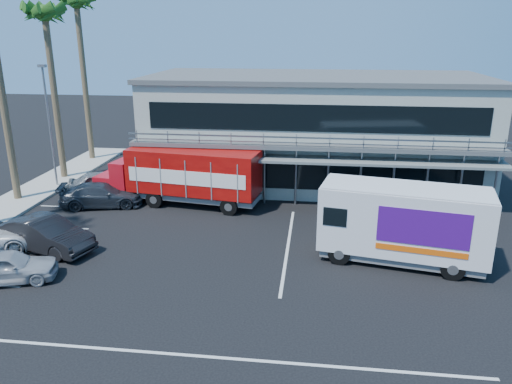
# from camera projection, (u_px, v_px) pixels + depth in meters

# --- Properties ---
(ground) EXTENTS (120.00, 120.00, 0.00)m
(ground) POSITION_uv_depth(u_px,v_px,m) (238.00, 273.00, 21.87)
(ground) COLOR black
(ground) RESTS_ON ground
(building) EXTENTS (22.40, 12.00, 7.30)m
(building) POSITION_uv_depth(u_px,v_px,m) (314.00, 129.00, 34.49)
(building) COLOR #A0A395
(building) RESTS_ON ground
(curb_strip) EXTENTS (3.00, 32.00, 0.16)m
(curb_strip) POSITION_uv_depth(u_px,v_px,m) (2.00, 210.00, 29.27)
(curb_strip) COLOR #A5A399
(curb_strip) RESTS_ON ground
(palm_e) EXTENTS (2.80, 2.80, 12.25)m
(palm_e) POSITION_uv_depth(u_px,v_px,m) (46.00, 23.00, 32.61)
(palm_e) COLOR brown
(palm_e) RESTS_ON ground
(palm_f) EXTENTS (2.80, 2.80, 13.25)m
(palm_f) POSITION_uv_depth(u_px,v_px,m) (77.00, 12.00, 37.58)
(palm_f) COLOR brown
(palm_f) RESTS_ON ground
(light_pole_far) EXTENTS (0.50, 0.25, 8.09)m
(light_pole_far) POSITION_uv_depth(u_px,v_px,m) (49.00, 121.00, 32.53)
(light_pole_far) COLOR gray
(light_pole_far) RESTS_ON ground
(red_truck) EXTENTS (10.43, 3.88, 3.43)m
(red_truck) POSITION_uv_depth(u_px,v_px,m) (183.00, 174.00, 29.96)
(red_truck) COLOR #B40E18
(red_truck) RESTS_ON ground
(white_van) EXTENTS (7.67, 3.87, 3.58)m
(white_van) POSITION_uv_depth(u_px,v_px,m) (403.00, 223.00, 22.33)
(white_van) COLOR silver
(white_van) RESTS_ON ground
(parked_car_a) EXTENTS (4.35, 2.82, 1.38)m
(parked_car_a) POSITION_uv_depth(u_px,v_px,m) (6.00, 267.00, 20.88)
(parked_car_a) COLOR #A0A2A7
(parked_car_a) RESTS_ON ground
(parked_car_b) EXTENTS (5.19, 3.15, 1.62)m
(parked_car_b) POSITION_uv_depth(u_px,v_px,m) (46.00, 235.00, 23.86)
(parked_car_b) COLOR black
(parked_car_b) RESTS_ON ground
(parked_car_d) EXTENTS (5.21, 3.08, 1.42)m
(parked_car_d) POSITION_uv_depth(u_px,v_px,m) (102.00, 195.00, 29.94)
(parked_car_d) COLOR #282E35
(parked_car_d) RESTS_ON ground
(parked_car_e) EXTENTS (4.88, 3.35, 1.54)m
(parked_car_e) POSITION_uv_depth(u_px,v_px,m) (105.00, 183.00, 32.14)
(parked_car_e) COLOR gray
(parked_car_e) RESTS_ON ground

